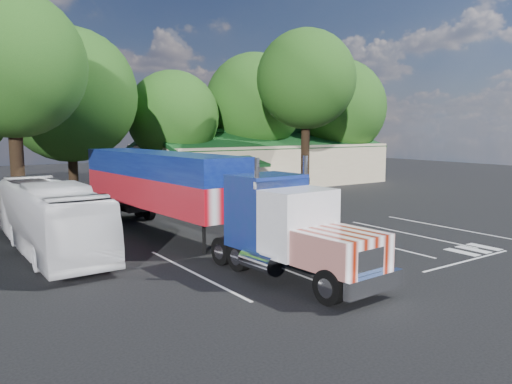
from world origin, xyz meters
TOP-DOWN VIEW (x-y plane):
  - ground at (0.00, 0.00)m, footprint 120.00×120.00m
  - event_hall at (13.74, 17.81)m, footprint 24.20×14.12m
  - tree_row_c at (-5.00, 16.20)m, footprint 10.00×10.00m
  - tree_row_d at (4.00, 17.50)m, footprint 8.00×8.00m
  - tree_row_e at (13.00, 18.00)m, footprint 9.60×9.60m
  - tree_row_f at (23.00, 16.80)m, footprint 10.40×10.40m
  - tree_near_left at (-10.50, 6.00)m, footprint 7.60×7.60m
  - tree_near_right at (11.50, 8.50)m, footprint 8.00×8.00m
  - semi_truck at (-4.06, -0.73)m, footprint 4.19×21.65m
  - woman at (3.93, -2.19)m, footprint 0.42×0.64m
  - bicycle at (1.80, 1.00)m, footprint 1.28×2.09m
  - tour_bus at (-10.13, 0.60)m, footprint 2.73×11.48m
  - silver_sedan at (12.00, 12.06)m, footprint 4.95×2.96m

SIDE VIEW (x-z plane):
  - ground at x=0.00m, z-range 0.00..0.00m
  - bicycle at x=1.80m, z-range 0.00..1.03m
  - silver_sedan at x=12.00m, z-range 0.00..1.54m
  - woman at x=3.93m, z-range 0.00..1.75m
  - tour_bus at x=-10.13m, z-range 0.00..3.20m
  - event_hall at x=13.74m, z-range -0.56..4.99m
  - semi_truck at x=-4.06m, z-range 0.30..4.80m
  - tree_row_d at x=4.00m, z-range 1.28..11.88m
  - tree_row_f at x=23.00m, z-range 1.29..14.29m
  - tree_row_c at x=-5.00m, z-range 1.51..14.56m
  - tree_row_e at x=13.00m, z-range 1.64..14.54m
  - tree_near_left at x=-10.50m, z-range 2.49..15.14m
  - tree_near_right at x=11.50m, z-range 2.71..16.21m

